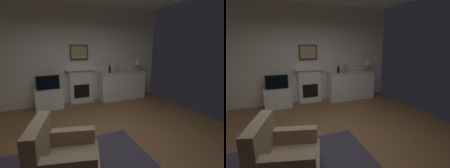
{
  "view_description": "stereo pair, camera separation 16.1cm",
  "coord_description": "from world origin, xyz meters",
  "views": [
    {
      "loc": [
        -1.08,
        -2.49,
        1.83
      ],
      "look_at": [
        0.32,
        0.69,
        1.0
      ],
      "focal_mm": 26.88,
      "sensor_mm": 36.0,
      "label": 1
    },
    {
      "loc": [
        -0.93,
        -2.55,
        1.83
      ],
      "look_at": [
        0.32,
        0.69,
        1.0
      ],
      "focal_mm": 26.88,
      "sensor_mm": 36.0,
      "label": 2
    }
  ],
  "objects": [
    {
      "name": "ground_plane",
      "position": [
        0.0,
        0.0,
        -0.05
      ],
      "size": [
        5.71,
        5.54,
        0.1
      ],
      "primitive_type": "cube",
      "color": "brown",
      "rests_on": "ground"
    },
    {
      "name": "wall_rear",
      "position": [
        0.0,
        2.74,
        1.49
      ],
      "size": [
        5.71,
        0.06,
        2.99
      ],
      "primitive_type": "cube",
      "color": "silver",
      "rests_on": "ground_plane"
    },
    {
      "name": "fireplace_unit",
      "position": [
        0.1,
        2.61,
        0.55
      ],
      "size": [
        0.87,
        0.3,
        1.1
      ],
      "color": "white",
      "rests_on": "ground_plane"
    },
    {
      "name": "framed_picture",
      "position": [
        0.1,
        2.66,
        1.59
      ],
      "size": [
        0.55,
        0.04,
        0.45
      ],
      "color": "#473323"
    },
    {
      "name": "sideboard_cabinet",
      "position": [
        1.47,
        2.44,
        0.46
      ],
      "size": [
        1.59,
        0.49,
        0.92
      ],
      "color": "white",
      "rests_on": "ground_plane"
    },
    {
      "name": "table_lamp",
      "position": [
        2.06,
        2.44,
        1.2
      ],
      "size": [
        0.26,
        0.26,
        0.4
      ],
      "color": "#B79338",
      "rests_on": "sideboard_cabinet"
    },
    {
      "name": "wine_bottle",
      "position": [
        1.01,
        2.43,
        1.03
      ],
      "size": [
        0.08,
        0.08,
        0.29
      ],
      "color": "#331419",
      "rests_on": "sideboard_cabinet"
    },
    {
      "name": "wine_glass_left",
      "position": [
        1.4,
        2.46,
        1.05
      ],
      "size": [
        0.07,
        0.07,
        0.16
      ],
      "color": "silver",
      "rests_on": "sideboard_cabinet"
    },
    {
      "name": "wine_glass_center",
      "position": [
        1.51,
        2.39,
        1.05
      ],
      "size": [
        0.07,
        0.07,
        0.16
      ],
      "color": "silver",
      "rests_on": "sideboard_cabinet"
    },
    {
      "name": "wine_glass_right",
      "position": [
        1.62,
        2.4,
        1.05
      ],
      "size": [
        0.07,
        0.07,
        0.16
      ],
      "color": "silver",
      "rests_on": "sideboard_cabinet"
    },
    {
      "name": "vase_decorative",
      "position": [
        1.24,
        2.39,
        1.06
      ],
      "size": [
        0.11,
        0.11,
        0.28
      ],
      "color": "#9E7F5B",
      "rests_on": "sideboard_cabinet"
    },
    {
      "name": "tv_cabinet",
      "position": [
        -0.88,
        2.45,
        0.29
      ],
      "size": [
        0.75,
        0.42,
        0.58
      ],
      "color": "white",
      "rests_on": "ground_plane"
    },
    {
      "name": "tv_set",
      "position": [
        -0.88,
        2.43,
        0.78
      ],
      "size": [
        0.62,
        0.07,
        0.4
      ],
      "color": "black",
      "rests_on": "tv_cabinet"
    },
    {
      "name": "armchair",
      "position": [
        -0.91,
        -0.54,
        0.38
      ],
      "size": [
        0.98,
        0.94,
        0.92
      ],
      "color": "#8C7259",
      "rests_on": "ground_plane"
    }
  ]
}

